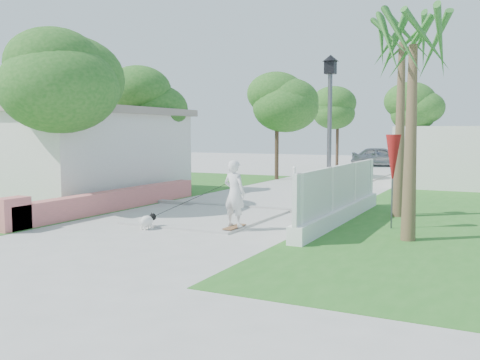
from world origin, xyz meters
The scene contains 21 objects.
ground centered at (0.00, 0.00, 0.00)m, with size 90.00×90.00×0.00m, color #B7B7B2.
path_strip centered at (0.00, 20.00, 0.03)m, with size 3.20×36.00×0.06m, color #B7B7B2.
curb centered at (0.00, 6.00, 0.05)m, with size 6.50×0.25×0.10m, color #999993.
grass_left centered at (-7.00, 8.00, 0.01)m, with size 8.00×20.00×0.01m, color #286B22.
pink_wall centered at (-3.30, 3.55, 0.31)m, with size 0.45×8.20×0.80m.
house_left centered at (-8.00, 6.00, 1.64)m, with size 8.40×7.40×3.23m.
lattice_fence centered at (3.40, 5.00, 0.54)m, with size 0.35×7.00×1.50m.
building_right centered at (6.00, 18.00, 1.30)m, with size 6.00×8.00×2.60m, color silver.
street_lamp centered at (2.90, 5.50, 2.43)m, with size 0.44×0.44×4.44m.
bollard centered at (0.20, 10.00, 0.58)m, with size 0.14×0.14×1.09m.
patio_umbrella centered at (4.80, 4.50, 1.69)m, with size 0.36×0.36×2.30m.
tree_left_near centered at (-4.48, 2.98, 3.82)m, with size 3.60×3.60×5.28m.
tree_left_mid centered at (-5.48, 8.48, 3.50)m, with size 3.20×3.20×4.85m.
tree_path_left centered at (-2.98, 15.98, 3.82)m, with size 3.40×3.40×5.23m.
tree_path_right centered at (3.22, 19.98, 3.49)m, with size 3.00×3.00×4.79m.
tree_path_far centered at (-2.78, 25.98, 3.82)m, with size 3.20×3.20×5.17m.
palm_far centered at (4.60, 6.50, 4.48)m, with size 1.80×1.80×5.30m.
palm_near centered at (5.40, 3.20, 3.95)m, with size 1.80×1.80×4.70m.
skateboarder centered at (0.65, 2.38, 0.75)m, with size 2.30×1.06×1.70m.
dog centered at (-0.50, 1.79, 0.21)m, with size 0.35×0.56×0.39m.
parked_car centered at (-0.29, 28.02, 0.69)m, with size 1.63×4.05×1.38m, color #95979C.
Camera 1 is at (7.23, -8.70, 2.36)m, focal length 40.00 mm.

